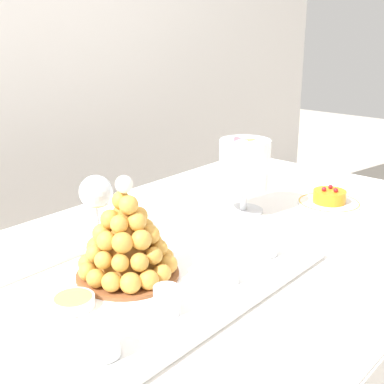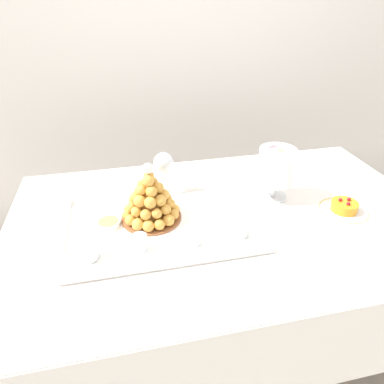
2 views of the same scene
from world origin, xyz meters
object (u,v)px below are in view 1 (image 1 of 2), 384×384
object	(u,v)px
serving_tray	(156,279)
wine_glass	(96,194)
dessert_cup_centre	(225,270)
dessert_cup_mid_right	(266,244)
dessert_cup_mid_left	(167,301)
dessert_cup_left	(103,343)
creme_brulee_ramekin	(74,301)
fruit_tart_plate	(329,199)
croquembouche	(126,241)
macaron_goblet	(244,166)

from	to	relation	value
serving_tray	wine_glass	size ratio (longest dim) A/B	3.78
dessert_cup_centre	dessert_cup_mid_right	size ratio (longest dim) A/B	1.03
dessert_cup_mid_left	dessert_cup_left	bearing A→B (deg)	-177.50
creme_brulee_ramekin	wine_glass	bearing A→B (deg)	41.56
dessert_cup_left	dessert_cup_centre	bearing A→B (deg)	-0.01
dessert_cup_left	fruit_tart_plate	xyz separation A→B (m)	(0.95, 0.07, -0.01)
serving_tray	croquembouche	bearing A→B (deg)	121.54
dessert_cup_mid_right	fruit_tart_plate	bearing A→B (deg)	7.64
fruit_tart_plate	creme_brulee_ramekin	bearing A→B (deg)	174.26
creme_brulee_ramekin	fruit_tart_plate	world-z (taller)	fruit_tart_plate
dessert_cup_mid_right	croquembouche	bearing A→B (deg)	150.47
dessert_cup_left	macaron_goblet	bearing A→B (deg)	17.73
dessert_cup_left	dessert_cup_centre	world-z (taller)	dessert_cup_centre
croquembouche	creme_brulee_ramekin	bearing A→B (deg)	-174.51
dessert_cup_mid_left	dessert_cup_centre	bearing A→B (deg)	-2.34
dessert_cup_mid_left	dessert_cup_centre	size ratio (longest dim) A/B	0.96
croquembouche	dessert_cup_left	xyz separation A→B (m)	(-0.22, -0.18, -0.06)
dessert_cup_left	dessert_cup_mid_right	xyz separation A→B (m)	(0.51, 0.01, 0.00)
serving_tray	macaron_goblet	size ratio (longest dim) A/B	2.98
serving_tray	dessert_cup_mid_right	bearing A→B (deg)	-23.39
croquembouche	fruit_tart_plate	distance (m)	0.75
macaron_goblet	wine_glass	xyz separation A→B (m)	(-0.43, 0.14, -0.01)
creme_brulee_ramekin	macaron_goblet	size ratio (longest dim) A/B	0.36
fruit_tart_plate	dessert_cup_left	bearing A→B (deg)	-175.73
dessert_cup_mid_left	wine_glass	size ratio (longest dim) A/B	0.31
croquembouche	dessert_cup_left	world-z (taller)	croquembouche
dessert_cup_mid_left	dessert_cup_mid_right	size ratio (longest dim) A/B	1.00
serving_tray	wine_glass	xyz separation A→B (m)	(0.05, 0.25, 0.13)
creme_brulee_ramekin	dessert_cup_left	bearing A→B (deg)	-110.90
serving_tray	dessert_cup_mid_left	xyz separation A→B (m)	(-0.09, -0.12, 0.03)
dessert_cup_left	dessert_cup_mid_right	world-z (taller)	dessert_cup_mid_right
croquembouche	dessert_cup_centre	xyz separation A→B (m)	(0.12, -0.18, -0.06)
macaron_goblet	wine_glass	world-z (taller)	macaron_goblet
dessert_cup_centre	fruit_tart_plate	world-z (taller)	dessert_cup_centre
macaron_goblet	serving_tray	bearing A→B (deg)	-167.07
serving_tray	dessert_cup_centre	size ratio (longest dim) A/B	11.80
dessert_cup_mid_right	macaron_goblet	distance (m)	0.33
croquembouche	dessert_cup_centre	size ratio (longest dim) A/B	3.93
dessert_cup_mid_right	fruit_tart_plate	distance (m)	0.45
dessert_cup_mid_right	macaron_goblet	size ratio (longest dim) A/B	0.24
dessert_cup_left	dessert_cup_centre	size ratio (longest dim) A/B	1.03
wine_glass	serving_tray	bearing A→B (deg)	-100.81
dessert_cup_left	macaron_goblet	xyz separation A→B (m)	(0.73, 0.23, 0.11)
wine_glass	macaron_goblet	bearing A→B (deg)	-17.59
croquembouche	fruit_tart_plate	world-z (taller)	croquembouche
serving_tray	macaron_goblet	world-z (taller)	macaron_goblet
dessert_cup_left	dessert_cup_mid_left	world-z (taller)	dessert_cup_mid_left
serving_tray	dessert_cup_mid_right	distance (m)	0.28
dessert_cup_mid_left	dessert_cup_centre	world-z (taller)	dessert_cup_centre
dessert_cup_mid_left	macaron_goblet	xyz separation A→B (m)	(0.57, 0.22, 0.11)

